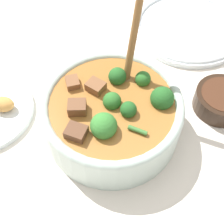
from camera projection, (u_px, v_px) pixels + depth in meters
name	position (u px, v px, depth m)	size (l,w,h in m)	color
ground_plane	(112.00, 129.00, 0.58)	(4.00, 4.00, 0.00)	silver
stew_bowl	(112.00, 113.00, 0.54)	(0.24, 0.24, 0.30)	#B2C6BC
condiment_bowl	(221.00, 100.00, 0.59)	(0.10, 0.10, 0.04)	black
empty_plate	(188.00, 27.00, 0.73)	(0.26, 0.26, 0.02)	white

